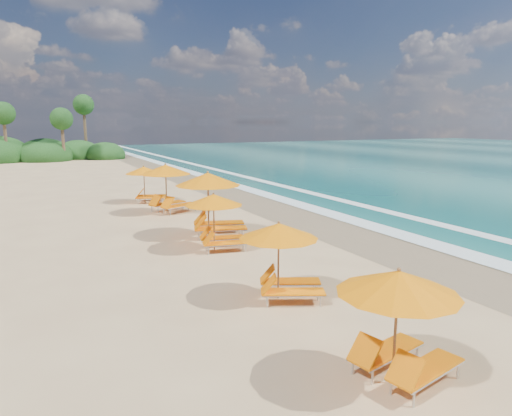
{
  "coord_description": "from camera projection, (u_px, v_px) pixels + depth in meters",
  "views": [
    {
      "loc": [
        -8.14,
        -16.26,
        4.6
      ],
      "look_at": [
        0.0,
        0.0,
        1.2
      ],
      "focal_mm": 32.27,
      "sensor_mm": 36.0,
      "label": 1
    }
  ],
  "objects": [
    {
      "name": "station_4",
      "position": [
        169.0,
        185.0,
        23.54
      ],
      "size": [
        3.33,
        3.29,
        2.57
      ],
      "rotation": [
        0.0,
        0.0,
        0.39
      ],
      "color": "olive",
      "rests_on": "ground"
    },
    {
      "name": "surf_foam",
      "position": [
        383.0,
        221.0,
        21.67
      ],
      "size": [
        4.0,
        160.0,
        0.01
      ],
      "color": "white",
      "rests_on": "ground"
    },
    {
      "name": "wet_sand",
      "position": [
        336.0,
        227.0,
        20.48
      ],
      "size": [
        4.0,
        160.0,
        0.01
      ],
      "primitive_type": "cube",
      "color": "#897151",
      "rests_on": "ground"
    },
    {
      "name": "station_2",
      "position": [
        218.0,
        218.0,
        16.7
      ],
      "size": [
        2.58,
        2.48,
        2.12
      ],
      "rotation": [
        0.0,
        0.0,
        -0.22
      ],
      "color": "olive",
      "rests_on": "ground"
    },
    {
      "name": "station_5",
      "position": [
        147.0,
        182.0,
        26.63
      ],
      "size": [
        2.75,
        2.7,
        2.15
      ],
      "rotation": [
        0.0,
        0.0,
        -0.35
      ],
      "color": "olive",
      "rests_on": "ground"
    },
    {
      "name": "ground",
      "position": [
        256.0,
        237.0,
        18.72
      ],
      "size": [
        160.0,
        160.0,
        0.0
      ],
      "primitive_type": "plane",
      "color": "tan",
      "rests_on": "ground"
    },
    {
      "name": "station_0",
      "position": [
        402.0,
        317.0,
        8.11
      ],
      "size": [
        2.63,
        2.52,
        2.17
      ],
      "rotation": [
        0.0,
        0.0,
        0.2
      ],
      "color": "olive",
      "rests_on": "ground"
    },
    {
      "name": "station_3",
      "position": [
        213.0,
        200.0,
        18.67
      ],
      "size": [
        3.41,
        3.33,
        2.68
      ],
      "rotation": [
        0.0,
        0.0,
        -0.32
      ],
      "color": "olive",
      "rests_on": "ground"
    },
    {
      "name": "treeline",
      "position": [
        8.0,
        153.0,
        54.18
      ],
      "size": [
        25.8,
        8.8,
        9.74
      ],
      "color": "#163D14",
      "rests_on": "ground"
    },
    {
      "name": "station_1",
      "position": [
        285.0,
        255.0,
        11.99
      ],
      "size": [
        2.77,
        2.76,
        2.1
      ],
      "rotation": [
        0.0,
        0.0,
        -0.45
      ],
      "color": "olive",
      "rests_on": "ground"
    }
  ]
}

